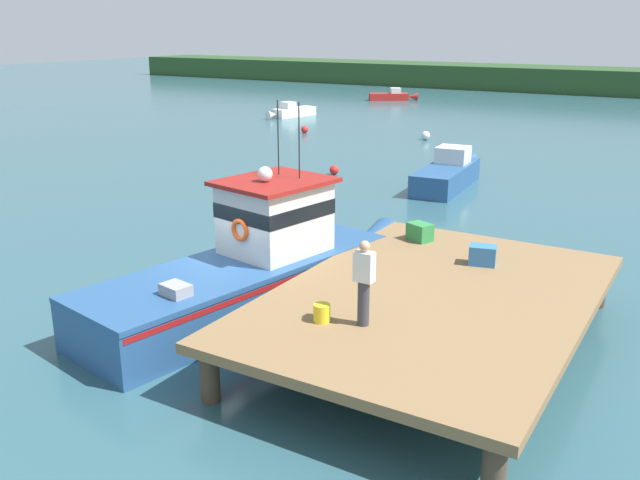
# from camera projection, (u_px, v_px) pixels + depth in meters

# --- Properties ---
(ground_plane) EXTENTS (200.00, 200.00, 0.00)m
(ground_plane) POSITION_uv_depth(u_px,v_px,m) (249.00, 301.00, 16.88)
(ground_plane) COLOR #2D5660
(dock) EXTENTS (6.00, 9.00, 1.20)m
(dock) POSITION_uv_depth(u_px,v_px,m) (434.00, 299.00, 14.20)
(dock) COLOR #4C3D2D
(dock) RESTS_ON ground
(main_fishing_boat) EXTENTS (4.00, 9.97, 4.80)m
(main_fishing_boat) POSITION_uv_depth(u_px,v_px,m) (257.00, 265.00, 16.39)
(main_fishing_boat) COLOR #285184
(main_fishing_boat) RESTS_ON ground
(crate_stack_near_edge) EXTENTS (0.72, 0.64, 0.45)m
(crate_stack_near_edge) POSITION_uv_depth(u_px,v_px,m) (420.00, 232.00, 17.60)
(crate_stack_near_edge) COLOR #2D8442
(crate_stack_near_edge) RESTS_ON dock
(crate_single_far) EXTENTS (0.69, 0.57, 0.46)m
(crate_single_far) POSITION_uv_depth(u_px,v_px,m) (483.00, 255.00, 15.81)
(crate_single_far) COLOR #3370B2
(crate_single_far) RESTS_ON dock
(bait_bucket) EXTENTS (0.32, 0.32, 0.34)m
(bait_bucket) POSITION_uv_depth(u_px,v_px,m) (322.00, 313.00, 12.78)
(bait_bucket) COLOR yellow
(bait_bucket) RESTS_ON dock
(deckhand_by_the_boat) EXTENTS (0.36, 0.22, 1.63)m
(deckhand_by_the_boat) POSITION_uv_depth(u_px,v_px,m) (364.00, 281.00, 12.43)
(deckhand_by_the_boat) COLOR #383842
(deckhand_by_the_boat) RESTS_ON dock
(moored_boat_mid_harbor) EXTENTS (2.01, 6.36, 1.60)m
(moored_boat_mid_harbor) POSITION_uv_depth(u_px,v_px,m) (449.00, 173.00, 28.87)
(moored_boat_mid_harbor) COLOR #285184
(moored_boat_mid_harbor) RESTS_ON ground
(moored_boat_near_channel) EXTENTS (1.91, 4.50, 1.12)m
(moored_boat_near_channel) POSITION_uv_depth(u_px,v_px,m) (291.00, 112.00, 50.72)
(moored_boat_near_channel) COLOR white
(moored_boat_near_channel) RESTS_ON ground
(moored_boat_far_left) EXTENTS (4.09, 3.18, 1.11)m
(moored_boat_far_left) POSITION_uv_depth(u_px,v_px,m) (392.00, 96.00, 61.89)
(moored_boat_far_left) COLOR red
(moored_boat_far_left) RESTS_ON ground
(mooring_buoy_spare_mooring) EXTENTS (0.52, 0.52, 0.52)m
(mooring_buoy_spare_mooring) POSITION_uv_depth(u_px,v_px,m) (426.00, 136.00, 40.54)
(mooring_buoy_spare_mooring) COLOR silver
(mooring_buoy_spare_mooring) RESTS_ON ground
(mooring_buoy_channel_marker) EXTENTS (0.42, 0.42, 0.42)m
(mooring_buoy_channel_marker) POSITION_uv_depth(u_px,v_px,m) (334.00, 170.00, 31.15)
(mooring_buoy_channel_marker) COLOR red
(mooring_buoy_channel_marker) RESTS_ON ground
(mooring_buoy_outer) EXTENTS (0.44, 0.44, 0.44)m
(mooring_buoy_outer) POSITION_uv_depth(u_px,v_px,m) (305.00, 129.00, 43.17)
(mooring_buoy_outer) COLOR red
(mooring_buoy_outer) RESTS_ON ground
(far_shoreline) EXTENTS (120.00, 8.00, 2.40)m
(far_shoreline) POSITION_uv_depth(u_px,v_px,m) (627.00, 82.00, 67.22)
(far_shoreline) COLOR #284723
(far_shoreline) RESTS_ON ground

